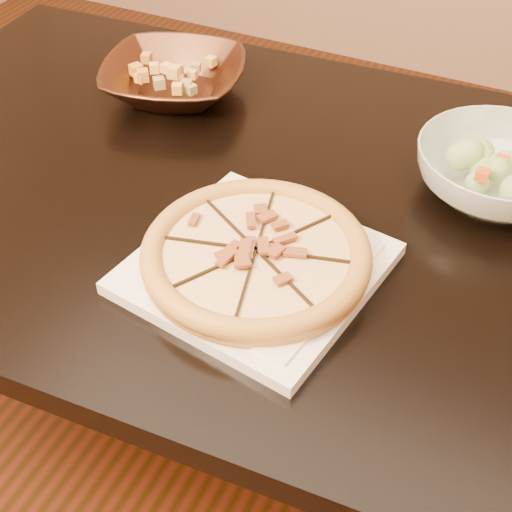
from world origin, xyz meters
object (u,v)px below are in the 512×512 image
object	(u,v)px
pizza	(256,254)
bronze_bowl	(174,78)
dining_table	(243,240)
salad_bowl	(499,171)
plate	(256,267)

from	to	relation	value
pizza	bronze_bowl	distance (m)	0.48
dining_table	bronze_bowl	world-z (taller)	bronze_bowl
dining_table	salad_bowl	xyz separation A→B (m)	(0.34, 0.15, 0.14)
pizza	salad_bowl	distance (m)	0.39
dining_table	plate	size ratio (longest dim) A/B	4.24
plate	bronze_bowl	world-z (taller)	bronze_bowl
dining_table	bronze_bowl	size ratio (longest dim) A/B	5.64
bronze_bowl	salad_bowl	xyz separation A→B (m)	(0.57, -0.05, 0.01)
plate	salad_bowl	bearing A→B (deg)	51.89
dining_table	pizza	size ratio (longest dim) A/B	4.71
plate	pizza	distance (m)	0.02
dining_table	salad_bowl	distance (m)	0.40
plate	pizza	world-z (taller)	pizza
bronze_bowl	plate	bearing A→B (deg)	-47.02
plate	bronze_bowl	size ratio (longest dim) A/B	1.33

